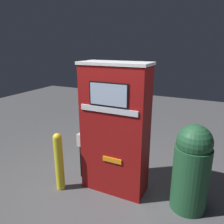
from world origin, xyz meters
TOP-DOWN VIEW (x-y plane):
  - ground_plane at (0.00, 0.00)m, footprint 14.00×14.00m
  - gas_pump at (-0.00, 0.21)m, footprint 1.06×0.47m
  - safety_bollard at (-0.76, -0.18)m, footprint 0.13×0.13m
  - trash_bin at (1.10, 0.25)m, footprint 0.48×0.48m

SIDE VIEW (x-z plane):
  - ground_plane at x=0.00m, z-range 0.00..0.00m
  - safety_bollard at x=-0.76m, z-range 0.02..0.96m
  - trash_bin at x=1.10m, z-range 0.01..1.23m
  - gas_pump at x=0.00m, z-range 0.00..1.97m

